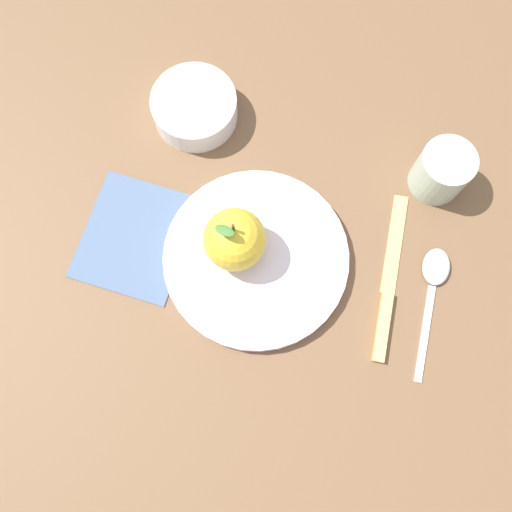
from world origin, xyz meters
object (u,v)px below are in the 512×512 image
(dinner_plate, at_px, (256,258))
(apple, at_px, (235,240))
(cup, at_px, (443,170))
(knife, at_px, (388,291))
(linen_napkin, at_px, (135,237))
(spoon, at_px, (434,281))
(side_bowl, at_px, (194,106))

(dinner_plate, height_order, apple, apple)
(apple, xyz_separation_m, cup, (-0.27, 0.02, -0.02))
(dinner_plate, height_order, knife, dinner_plate)
(cup, bearing_deg, linen_napkin, -13.65)
(linen_napkin, bearing_deg, spoon, 146.42)
(side_bowl, bearing_deg, linen_napkin, 42.44)
(spoon, bearing_deg, knife, -11.90)
(dinner_plate, xyz_separation_m, spoon, (-0.19, 0.12, -0.00))
(apple, xyz_separation_m, side_bowl, (-0.03, -0.20, -0.03))
(dinner_plate, height_order, side_bowl, side_bowl)
(spoon, distance_m, linen_napkin, 0.38)
(dinner_plate, relative_size, knife, 1.25)
(knife, xyz_separation_m, linen_napkin, (0.26, -0.20, -0.00))
(dinner_plate, distance_m, side_bowl, 0.22)
(apple, relative_size, linen_napkin, 0.60)
(side_bowl, relative_size, cup, 1.64)
(side_bowl, height_order, cup, cup)
(apple, bearing_deg, cup, 175.61)
(knife, bearing_deg, cup, -140.10)
(cup, xyz_separation_m, knife, (0.12, 0.10, -0.03))
(linen_napkin, bearing_deg, cup, 166.35)
(knife, bearing_deg, apple, -40.05)
(cup, xyz_separation_m, spoon, (0.07, 0.12, -0.03))
(dinner_plate, height_order, linen_napkin, dinner_plate)
(dinner_plate, bearing_deg, apple, -47.62)
(side_bowl, height_order, knife, side_bowl)
(apple, relative_size, knife, 0.49)
(dinner_plate, xyz_separation_m, linen_napkin, (0.13, -0.09, -0.01))
(dinner_plate, bearing_deg, cup, 179.78)
(side_bowl, bearing_deg, cup, 138.11)
(dinner_plate, distance_m, cup, 0.26)
(cup, bearing_deg, apple, -4.39)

